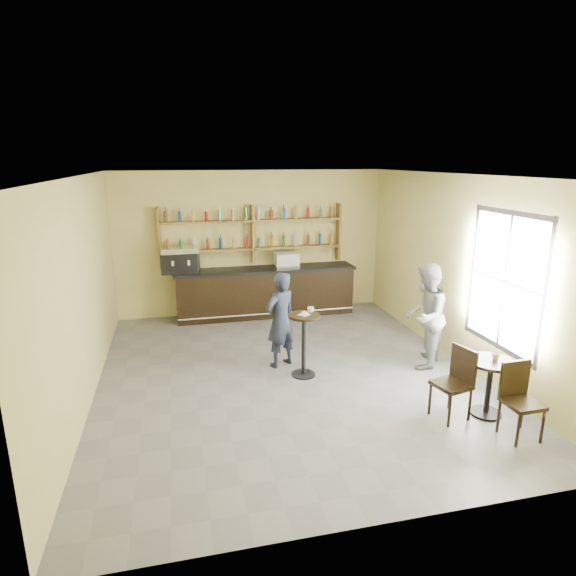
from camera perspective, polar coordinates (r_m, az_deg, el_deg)
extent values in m
plane|color=#5F5E63|center=(8.07, -0.08, -10.15)|extent=(7.00, 7.00, 0.00)
plane|color=white|center=(7.30, -0.09, 13.20)|extent=(7.00, 7.00, 0.00)
plane|color=#C6BD70|center=(10.89, -4.31, 5.33)|extent=(7.00, 0.00, 7.00)
plane|color=#C6BD70|center=(4.38, 10.59, -10.08)|extent=(7.00, 0.00, 7.00)
plane|color=#C6BD70|center=(7.46, -23.13, -0.44)|extent=(0.00, 7.00, 7.00)
plane|color=#C6BD70|center=(8.70, 19.55, 1.99)|extent=(0.00, 7.00, 7.00)
plane|color=white|center=(7.72, 24.31, 0.70)|extent=(0.00, 2.00, 2.00)
cube|color=white|center=(7.64, 1.91, -3.16)|extent=(0.21, 0.21, 0.00)
torus|color=#B99543|center=(7.63, 2.00, -3.02)|extent=(0.15, 0.15, 0.04)
imported|color=white|center=(7.76, 2.72, -2.57)|extent=(0.13, 0.13, 0.09)
imported|color=black|center=(8.09, -0.90, -3.81)|extent=(0.71, 0.63, 1.64)
imported|color=white|center=(7.13, 23.39, -7.50)|extent=(0.13, 0.13, 0.10)
imported|color=gray|center=(8.38, 15.93, -3.21)|extent=(1.08, 1.10, 1.79)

